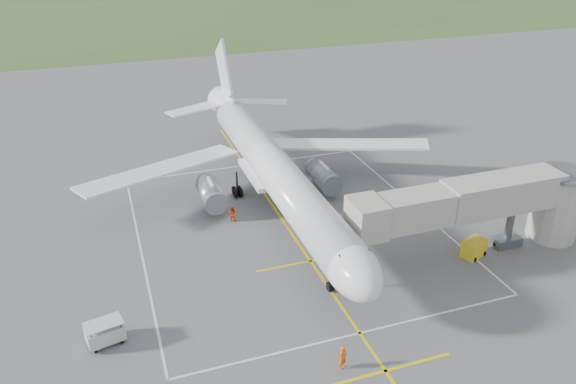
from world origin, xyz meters
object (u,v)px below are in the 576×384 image
object	(u,v)px
jet_bridge	(493,204)
gpu_unit	(474,248)
airliner	(273,169)
ramp_worker_nose	(343,357)
ramp_worker_wing	(232,214)
baggage_cart	(105,333)

from	to	relation	value
jet_bridge	gpu_unit	bearing A→B (deg)	-164.51
airliner	ramp_worker_nose	xyz separation A→B (m)	(-2.63, -23.53, -3.48)
airliner	ramp_worker_wing	xyz separation A→B (m)	(-4.76, -1.49, -3.56)
jet_bridge	baggage_cart	size ratio (longest dim) A/B	8.18
airliner	gpu_unit	world-z (taller)	airliner
jet_bridge	ramp_worker_nose	bearing A→B (deg)	-153.18
airliner	gpu_unit	bearing A→B (deg)	-46.22
airliner	jet_bridge	xyz separation A→B (m)	(15.72, -14.25, 0.35)
baggage_cart	ramp_worker_wing	world-z (taller)	baggage_cart
airliner	ramp_worker_nose	world-z (taller)	airliner
jet_bridge	baggage_cart	world-z (taller)	jet_bridge
baggage_cart	jet_bridge	bearing A→B (deg)	-9.64
jet_bridge	gpu_unit	size ratio (longest dim) A/B	9.32
ramp_worker_nose	ramp_worker_wing	xyz separation A→B (m)	(-2.13, 22.03, -0.09)
ramp_worker_nose	jet_bridge	bearing A→B (deg)	-4.22
baggage_cart	ramp_worker_nose	xyz separation A→B (m)	(14.99, -7.80, -0.01)
jet_bridge	ramp_worker_nose	size ratio (longest dim) A/B	12.75
baggage_cart	ramp_worker_wing	xyz separation A→B (m)	(12.85, 14.24, -0.09)
ramp_worker_wing	airliner	bearing A→B (deg)	-135.86
gpu_unit	ramp_worker_wing	distance (m)	23.02
gpu_unit	baggage_cart	size ratio (longest dim) A/B	0.88
gpu_unit	ramp_worker_nose	size ratio (longest dim) A/B	1.37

